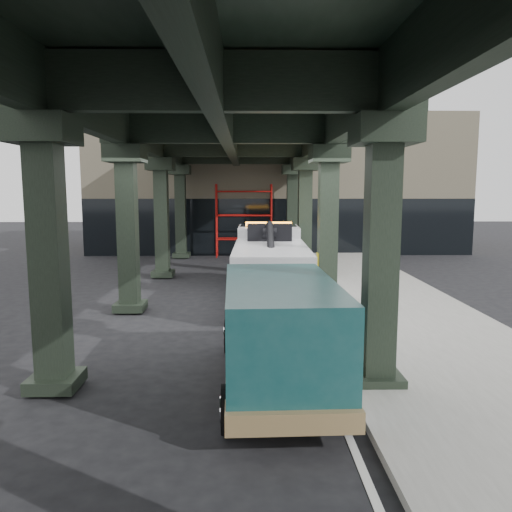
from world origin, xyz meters
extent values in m
plane|color=black|center=(0.00, 0.00, 0.00)|extent=(90.00, 90.00, 0.00)
cube|color=gray|center=(4.50, 2.00, 0.07)|extent=(5.00, 40.00, 0.15)
cube|color=silver|center=(1.70, 2.00, 0.01)|extent=(0.12, 38.00, 0.01)
cube|color=black|center=(2.60, -4.00, 2.50)|extent=(0.55, 0.55, 5.00)
cube|color=black|center=(2.60, -4.00, 4.75)|extent=(1.10, 1.10, 0.50)
cube|color=black|center=(2.60, -4.00, 0.18)|extent=(0.90, 0.90, 0.24)
cube|color=black|center=(2.60, 2.00, 2.50)|extent=(0.55, 0.55, 5.00)
cube|color=black|center=(2.60, 2.00, 4.75)|extent=(1.10, 1.10, 0.50)
cube|color=black|center=(2.60, 2.00, 0.18)|extent=(0.90, 0.90, 0.24)
cube|color=black|center=(2.60, 8.00, 2.50)|extent=(0.55, 0.55, 5.00)
cube|color=black|center=(2.60, 8.00, 4.75)|extent=(1.10, 1.10, 0.50)
cube|color=black|center=(2.60, 8.00, 0.18)|extent=(0.90, 0.90, 0.24)
cube|color=black|center=(2.60, 14.00, 2.50)|extent=(0.55, 0.55, 5.00)
cube|color=black|center=(2.60, 14.00, 4.75)|extent=(1.10, 1.10, 0.50)
cube|color=black|center=(2.60, 14.00, 0.18)|extent=(0.90, 0.90, 0.24)
cube|color=black|center=(-3.40, -4.00, 2.50)|extent=(0.55, 0.55, 5.00)
cube|color=black|center=(-3.40, -4.00, 4.75)|extent=(1.10, 1.10, 0.50)
cube|color=black|center=(-3.40, -4.00, 0.18)|extent=(0.90, 0.90, 0.24)
cube|color=black|center=(-3.40, 2.00, 2.50)|extent=(0.55, 0.55, 5.00)
cube|color=black|center=(-3.40, 2.00, 4.75)|extent=(1.10, 1.10, 0.50)
cube|color=black|center=(-3.40, 2.00, 0.18)|extent=(0.90, 0.90, 0.24)
cube|color=black|center=(-3.40, 8.00, 2.50)|extent=(0.55, 0.55, 5.00)
cube|color=black|center=(-3.40, 8.00, 4.75)|extent=(1.10, 1.10, 0.50)
cube|color=black|center=(-3.40, 8.00, 0.18)|extent=(0.90, 0.90, 0.24)
cube|color=black|center=(-3.40, 14.00, 2.50)|extent=(0.55, 0.55, 5.00)
cube|color=black|center=(-3.40, 14.00, 4.75)|extent=(1.10, 1.10, 0.50)
cube|color=black|center=(-3.40, 14.00, 0.18)|extent=(0.90, 0.90, 0.24)
cube|color=black|center=(2.60, 2.00, 5.55)|extent=(0.35, 32.00, 1.10)
cube|color=black|center=(-3.40, 2.00, 5.55)|extent=(0.35, 32.00, 1.10)
cube|color=black|center=(-0.40, 2.00, 5.55)|extent=(0.35, 32.00, 1.10)
cube|color=black|center=(-0.40, 2.00, 6.25)|extent=(7.40, 32.00, 0.30)
cube|color=#C6B793|center=(2.00, 20.00, 4.00)|extent=(22.00, 10.00, 8.00)
cylinder|color=#AE110D|center=(-1.50, 14.90, 2.00)|extent=(0.08, 0.08, 4.00)
cylinder|color=#AE110D|center=(-1.50, 14.10, 2.00)|extent=(0.08, 0.08, 4.00)
cylinder|color=#AE110D|center=(1.50, 14.90, 2.00)|extent=(0.08, 0.08, 4.00)
cylinder|color=#AE110D|center=(1.50, 14.10, 2.00)|extent=(0.08, 0.08, 4.00)
cylinder|color=#AE110D|center=(0.00, 14.90, 1.00)|extent=(3.00, 0.08, 0.08)
cylinder|color=#AE110D|center=(0.00, 14.90, 2.30)|extent=(3.00, 0.08, 0.08)
cylinder|color=#AE110D|center=(0.00, 14.90, 3.60)|extent=(3.00, 0.08, 0.08)
cube|color=black|center=(0.93, 3.41, 0.67)|extent=(1.10, 7.17, 0.24)
cube|color=silver|center=(0.98, 5.84, 1.48)|extent=(2.29, 2.34, 1.72)
cube|color=silver|center=(1.00, 6.84, 1.00)|extent=(2.25, 0.71, 0.86)
cube|color=black|center=(0.98, 6.08, 1.96)|extent=(2.12, 1.28, 0.81)
cube|color=silver|center=(0.91, 2.31, 1.29)|extent=(2.39, 4.82, 1.34)
cube|color=orange|center=(0.98, 5.65, 2.43)|extent=(1.72, 0.30, 0.15)
cube|color=black|center=(0.95, 4.22, 2.24)|extent=(1.54, 0.60, 0.57)
cylinder|color=black|center=(0.91, 2.50, 2.00)|extent=(0.30, 3.34, 1.28)
cube|color=black|center=(0.85, -0.12, 0.33)|extent=(0.31, 1.34, 0.17)
cube|color=black|center=(0.84, -0.79, 0.29)|extent=(1.53, 0.27, 0.17)
cylinder|color=black|center=(-0.06, 6.15, 0.52)|extent=(0.36, 1.06, 1.05)
cylinder|color=silver|center=(-0.06, 6.15, 0.52)|extent=(0.38, 0.58, 0.58)
cylinder|color=black|center=(2.03, 6.11, 0.52)|extent=(0.36, 1.06, 1.05)
cylinder|color=silver|center=(2.03, 6.11, 0.52)|extent=(0.38, 0.58, 0.58)
cylinder|color=black|center=(-0.13, 3.00, 0.52)|extent=(0.36, 1.06, 1.05)
cylinder|color=silver|center=(-0.13, 3.00, 0.52)|extent=(0.38, 0.58, 0.58)
cylinder|color=black|center=(1.97, 2.96, 0.52)|extent=(0.36, 1.06, 1.05)
cylinder|color=silver|center=(1.97, 2.96, 0.52)|extent=(0.38, 0.58, 0.58)
cylinder|color=black|center=(-0.16, 1.76, 0.52)|extent=(0.36, 1.06, 1.05)
cylinder|color=silver|center=(-0.16, 1.76, 0.52)|extent=(0.38, 0.58, 0.58)
cylinder|color=black|center=(1.94, 1.72, 0.52)|extent=(0.36, 1.06, 1.05)
cylinder|color=silver|center=(1.94, 1.72, 0.52)|extent=(0.38, 0.58, 0.58)
cube|color=#123F40|center=(0.68, -1.81, 0.86)|extent=(1.89, 1.06, 0.82)
cube|color=#123F40|center=(0.76, -4.31, 1.23)|extent=(2.04, 4.15, 1.77)
cube|color=olive|center=(0.75, -3.95, 0.50)|extent=(2.10, 5.15, 0.32)
cube|color=black|center=(0.69, -2.18, 1.59)|extent=(1.78, 0.45, 0.76)
cube|color=black|center=(0.75, -4.04, 1.68)|extent=(2.04, 3.33, 0.50)
cube|color=silver|center=(0.66, -1.33, 0.50)|extent=(1.82, 0.17, 0.27)
cylinder|color=black|center=(-0.23, -1.89, 0.38)|extent=(0.28, 0.77, 0.76)
cylinder|color=silver|center=(-0.23, -1.89, 0.38)|extent=(0.30, 0.43, 0.42)
cylinder|color=black|center=(1.59, -1.83, 0.38)|extent=(0.28, 0.77, 0.76)
cylinder|color=silver|center=(1.59, -1.83, 0.38)|extent=(0.30, 0.43, 0.42)
cylinder|color=black|center=(-0.11, -5.70, 0.38)|extent=(0.28, 0.77, 0.76)
cylinder|color=silver|center=(-0.11, -5.70, 0.38)|extent=(0.30, 0.43, 0.42)
cylinder|color=black|center=(1.71, -5.64, 0.38)|extent=(0.28, 0.77, 0.76)
cylinder|color=silver|center=(1.71, -5.64, 0.38)|extent=(0.30, 0.43, 0.42)
camera|label=1|loc=(0.17, -12.94, 3.71)|focal=35.00mm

